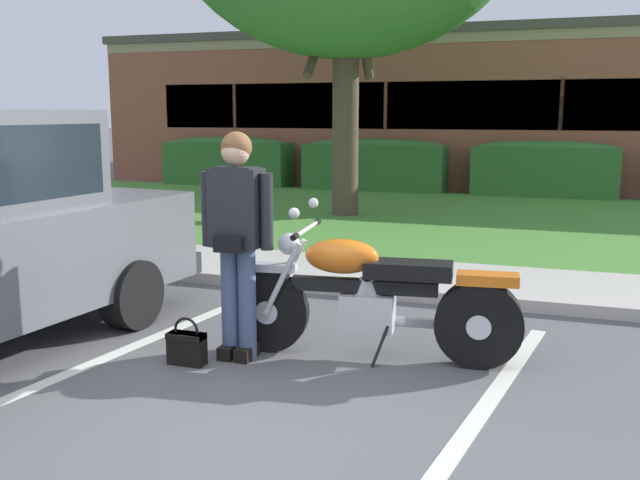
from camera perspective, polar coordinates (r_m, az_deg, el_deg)
ground_plane at (r=4.69m, az=-7.22°, el=-13.18°), size 140.00×140.00×0.00m
curb_strip at (r=7.37m, az=3.42°, el=-3.96°), size 60.00×0.20×0.12m
concrete_walk at (r=8.17m, az=5.07°, el=-2.72°), size 60.00×1.50×0.08m
grass_lawn at (r=12.60m, az=10.29°, el=1.62°), size 60.00×7.67×0.06m
stall_stripe_0 at (r=5.55m, az=-19.21°, el=-9.88°), size 0.70×4.38×0.01m
stall_stripe_1 at (r=4.46m, az=11.62°, el=-14.49°), size 0.70×4.38×0.01m
motorcycle at (r=5.43m, az=4.93°, el=-4.51°), size 2.24×0.82×1.18m
rider_person at (r=5.37m, az=-6.56°, el=0.89°), size 0.57×0.31×1.70m
handbag at (r=5.48m, az=-10.47°, el=-8.17°), size 0.28×0.13×0.36m
hedge_left at (r=18.30m, az=-7.27°, el=6.24°), size 3.21×0.90×1.24m
hedge_center_left at (r=16.94m, az=4.31°, el=6.00°), size 3.30×0.90×1.24m
hedge_center_right at (r=16.37m, az=17.27°, el=5.43°), size 3.04×0.90×1.24m
brick_building at (r=22.15m, az=18.78°, el=9.72°), size 23.48×10.67×3.83m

